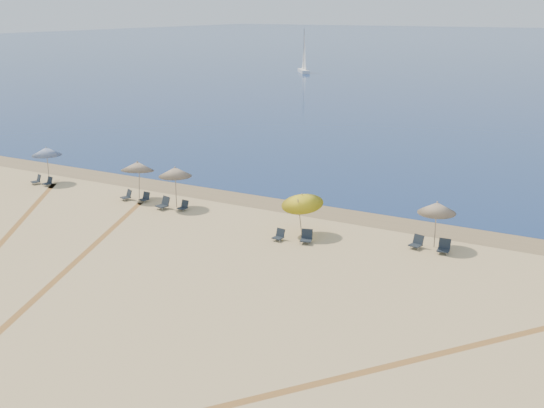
{
  "coord_description": "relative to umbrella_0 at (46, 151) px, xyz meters",
  "views": [
    {
      "loc": [
        16.74,
        -10.35,
        11.74
      ],
      "look_at": [
        0.0,
        20.0,
        1.3
      ],
      "focal_mm": 43.16,
      "sensor_mm": 36.0,
      "label": 1
    }
  ],
  "objects": [
    {
      "name": "wet_sand",
      "position": [
        18.3,
        3.15,
        -2.21
      ],
      "size": [
        500.0,
        500.0,
        0.0
      ],
      "primitive_type": "plane",
      "color": "olive",
      "rests_on": "ground"
    },
    {
      "name": "umbrella_0",
      "position": [
        0.0,
        0.0,
        0.0
      ],
      "size": [
        2.03,
        2.03,
        2.56
      ],
      "color": "gray",
      "rests_on": "ground"
    },
    {
      "name": "umbrella_1",
      "position": [
        8.17,
        -0.12,
        -0.09
      ],
      "size": [
        2.08,
        2.12,
        2.5
      ],
      "color": "gray",
      "rests_on": "ground"
    },
    {
      "name": "umbrella_2",
      "position": [
        11.4,
        -0.48,
        0.01
      ],
      "size": [
        2.03,
        2.03,
        2.57
      ],
      "color": "gray",
      "rests_on": "ground"
    },
    {
      "name": "umbrella_3",
      "position": [
        20.34,
        -1.26,
        -0.26
      ],
      "size": [
        2.26,
        2.32,
        2.5
      ],
      "color": "gray",
      "rests_on": "ground"
    },
    {
      "name": "umbrella_4",
      "position": [
        27.16,
        0.26,
        -0.11
      ],
      "size": [
        1.93,
        1.95,
        2.45
      ],
      "color": "gray",
      "rests_on": "ground"
    },
    {
      "name": "chair_0",
      "position": [
        -0.41,
        -0.71,
        -1.93
      ],
      "size": [
        0.74,
        0.79,
        0.65
      ],
      "rotation": [
        0.0,
        0.0,
        -0.42
      ],
      "color": "black",
      "rests_on": "ground"
    },
    {
      "name": "chair_1",
      "position": [
        0.61,
        -0.64,
        -1.95
      ],
      "size": [
        0.59,
        0.66,
        0.6
      ],
      "rotation": [
        0.0,
        0.0,
        -0.17
      ],
      "color": "black",
      "rests_on": "ground"
    },
    {
      "name": "chair_2",
      "position": [
        7.69,
        -0.71,
        -1.93
      ],
      "size": [
        0.74,
        0.79,
        0.65
      ],
      "rotation": [
        0.0,
        0.0,
        -0.42
      ],
      "color": "black",
      "rests_on": "ground"
    },
    {
      "name": "chair_3",
      "position": [
        8.94,
        -0.48,
        -1.95
      ],
      "size": [
        0.53,
        0.61,
        0.6
      ],
      "rotation": [
        0.0,
        0.0,
        -0.05
      ],
      "color": "black",
      "rests_on": "ground"
    },
    {
      "name": "chair_4",
      "position": [
        10.93,
        -1.12,
        -1.89
      ],
      "size": [
        0.77,
        0.85,
        0.74
      ],
      "rotation": [
        0.0,
        0.0,
        -0.25
      ],
      "color": "black",
      "rests_on": "ground"
    },
    {
      "name": "chair_5",
      "position": [
        12.17,
        -0.8,
        -1.95
      ],
      "size": [
        0.54,
        0.62,
        0.6
      ],
      "rotation": [
        0.0,
        0.0,
        -0.08
      ],
      "color": "black",
      "rests_on": "ground"
    },
    {
      "name": "chair_6",
      "position": [
        19.72,
        -2.67,
        -1.95
      ],
      "size": [
        0.56,
        0.64,
        0.6
      ],
      "rotation": [
        0.0,
        0.0,
        -0.11
      ],
      "color": "black",
      "rests_on": "ground"
    },
    {
      "name": "chair_7",
      "position": [
        21.16,
        -2.32,
        -1.91
      ],
      "size": [
        0.74,
        0.81,
        0.7
      ],
      "rotation": [
        0.0,
        0.0,
        0.28
      ],
      "color": "black",
      "rests_on": "ground"
    },
    {
      "name": "chair_8",
      "position": [
        26.42,
        -0.31,
        -1.92
      ],
      "size": [
        0.69,
        0.76,
        0.67
      ],
      "rotation": [
        0.0,
        0.0,
        -0.24
      ],
      "color": "black",
      "rests_on": "ground"
    },
    {
      "name": "chair_9",
      "position": [
        27.81,
        -0.34,
        -1.9
      ],
      "size": [
        0.63,
        0.73,
        0.7
      ],
      "rotation": [
        0.0,
        0.0,
        0.08
      ],
      "color": "black",
      "rests_on": "ground"
    },
    {
      "name": "sailboat_0",
      "position": [
        -19.95,
        80.9,
        0.22
      ],
      "size": [
        4.28,
        5.17,
        8.03
      ],
      "rotation": [
        0.0,
        0.0,
        0.63
      ],
      "color": "white",
      "rests_on": "ocean"
    },
    {
      "name": "tire_tracks",
      "position": [
        16.38,
        -12.97,
        -2.21
      ],
      "size": [
        58.82,
        43.04,
        0.0
      ],
      "color": "tan",
      "rests_on": "ground"
    }
  ]
}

